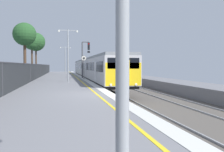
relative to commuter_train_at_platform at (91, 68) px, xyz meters
name	(u,v)px	position (x,y,z in m)	size (l,w,h in m)	color
ground	(146,103)	(0.54, -23.20, -1.88)	(17.40, 110.00, 1.21)	slate
commuter_train_at_platform	(91,68)	(0.00, 0.00, 0.00)	(2.83, 40.43, 3.81)	#B7B7BC
signal_gantry	(84,55)	(-1.47, -4.78, 1.76)	(1.10, 0.24, 4.84)	#47474C
speed_limit_sign	(84,64)	(-1.85, -8.16, 0.53)	(0.59, 0.08, 2.84)	#59595B
platform_lamp_mid	(68,51)	(-3.79, -12.23, 1.88)	(2.00, 0.20, 5.29)	#93999E
platform_lamp_far	(65,58)	(-3.79, 10.18, 1.87)	(2.00, 0.20, 5.27)	#93999E
platform_back_fence	(2,78)	(-7.55, -23.20, -0.30)	(0.07, 99.00, 1.86)	#282B2D
background_tree_left	(36,42)	(-9.41, 13.14, 4.99)	(3.66, 3.66, 8.20)	#473323
background_tree_centre	(32,42)	(-9.63, 8.09, 4.54)	(3.00, 3.00, 7.46)	#473323
background_tree_right	(25,35)	(-9.94, 1.98, 5.01)	(3.50, 3.50, 8.20)	#473323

